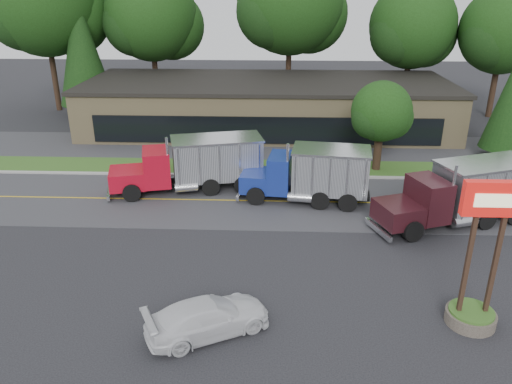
% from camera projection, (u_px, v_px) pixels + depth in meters
% --- Properties ---
extents(ground, '(140.00, 140.00, 0.00)m').
position_uv_depth(ground, '(210.00, 281.00, 22.20)').
color(ground, '#333338').
rests_on(ground, ground).
extents(road, '(60.00, 8.00, 0.02)m').
position_uv_depth(road, '(229.00, 201.00, 30.49)').
color(road, '#4A4A4F').
rests_on(road, ground).
extents(center_line, '(60.00, 0.12, 0.01)m').
position_uv_depth(center_line, '(229.00, 201.00, 30.49)').
color(center_line, gold).
rests_on(center_line, ground).
extents(curb, '(60.00, 0.30, 0.12)m').
position_uv_depth(curb, '(234.00, 176.00, 34.37)').
color(curb, '#9E9E99').
rests_on(curb, ground).
extents(grass_verge, '(60.00, 3.40, 0.03)m').
position_uv_depth(grass_verge, '(236.00, 167.00, 36.03)').
color(grass_verge, '#376121').
rests_on(grass_verge, ground).
extents(far_parking, '(60.00, 7.00, 0.02)m').
position_uv_depth(far_parking, '(241.00, 147.00, 40.63)').
color(far_parking, '#4A4A4F').
rests_on(far_parking, ground).
extents(strip_mall, '(32.00, 12.00, 4.00)m').
position_uv_depth(strip_mall, '(267.00, 106.00, 45.32)').
color(strip_mall, tan).
rests_on(strip_mall, ground).
extents(bilo_sign, '(2.20, 1.90, 5.95)m').
position_uv_depth(bilo_sign, '(478.00, 279.00, 18.71)').
color(bilo_sign, '#6B6054').
rests_on(bilo_sign, ground).
extents(tree_far_a, '(11.19, 10.54, 15.97)m').
position_uv_depth(tree_far_a, '(46.00, 7.00, 48.66)').
color(tree_far_a, '#382619').
rests_on(tree_far_a, ground).
extents(tree_far_b, '(9.84, 9.26, 14.03)m').
position_uv_depth(tree_far_b, '(153.00, 19.00, 50.58)').
color(tree_far_b, '#382619').
rests_on(tree_far_b, ground).
extents(tree_far_c, '(11.25, 10.59, 16.05)m').
position_uv_depth(tree_far_c, '(292.00, 6.00, 49.56)').
color(tree_far_c, '#382619').
rests_on(tree_far_c, ground).
extents(tree_far_d, '(8.92, 8.39, 12.72)m').
position_uv_depth(tree_far_d, '(413.00, 29.00, 48.97)').
color(tree_far_d, '#382619').
rests_on(tree_far_d, ground).
extents(tree_far_e, '(8.64, 8.13, 12.33)m').
position_uv_depth(tree_far_e, '(504.00, 34.00, 46.91)').
color(tree_far_e, '#382619').
rests_on(tree_far_e, ground).
extents(evergreen_left, '(5.25, 5.25, 11.93)m').
position_uv_depth(evergreen_left, '(82.00, 48.00, 47.94)').
color(evergreen_left, '#382619').
rests_on(evergreen_left, ground).
extents(evergreen_right, '(3.58, 3.58, 8.13)m').
position_uv_depth(evergreen_right, '(512.00, 100.00, 36.30)').
color(evergreen_right, '#382619').
rests_on(evergreen_right, ground).
extents(tree_verge, '(4.40, 4.15, 6.28)m').
position_uv_depth(tree_verge, '(382.00, 114.00, 34.15)').
color(tree_verge, '#382619').
rests_on(tree_verge, ground).
extents(dump_truck_red, '(9.83, 4.68, 3.36)m').
position_uv_depth(dump_truck_red, '(196.00, 163.00, 31.45)').
color(dump_truck_red, black).
rests_on(dump_truck_red, ground).
extents(dump_truck_blue, '(7.87, 3.57, 3.36)m').
position_uv_depth(dump_truck_blue, '(312.00, 173.00, 29.75)').
color(dump_truck_blue, black).
rests_on(dump_truck_blue, ground).
extents(dump_truck_maroon, '(9.30, 5.40, 3.36)m').
position_uv_depth(dump_truck_maroon, '(465.00, 192.00, 27.07)').
color(dump_truck_maroon, black).
rests_on(dump_truck_maroon, ground).
extents(rally_car, '(5.10, 3.92, 1.38)m').
position_uv_depth(rally_car, '(208.00, 317.00, 18.71)').
color(rally_car, silver).
rests_on(rally_car, ground).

